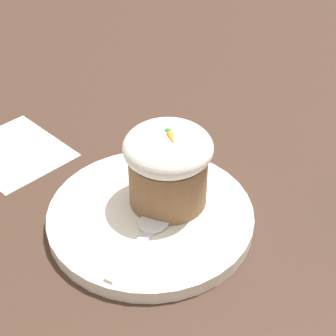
{
  "coord_description": "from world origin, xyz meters",
  "views": [
    {
      "loc": [
        0.44,
        -0.09,
        0.43
      ],
      "look_at": [
        -0.01,
        0.02,
        0.06
      ],
      "focal_mm": 60.0,
      "sensor_mm": 36.0,
      "label": 1
    }
  ],
  "objects": [
    {
      "name": "paper_napkin",
      "position": [
        -0.17,
        -0.14,
        0.0
      ],
      "size": [
        0.17,
        0.16,
        0.0
      ],
      "color": "white",
      "rests_on": "ground_plane"
    },
    {
      "name": "ground_plane",
      "position": [
        0.0,
        0.0,
        0.0
      ],
      "size": [
        4.0,
        4.0,
        0.0
      ],
      "primitive_type": "plane",
      "color": "#3D281E"
    },
    {
      "name": "carrot_cake",
      "position": [
        -0.01,
        0.02,
        0.06
      ],
      "size": [
        0.09,
        0.09,
        0.1
      ],
      "color": "brown",
      "rests_on": "dessert_plate"
    },
    {
      "name": "dessert_plate",
      "position": [
        0.0,
        0.0,
        0.01
      ],
      "size": [
        0.22,
        0.22,
        0.02
      ],
      "color": "white",
      "rests_on": "ground_plane"
    },
    {
      "name": "spoon",
      "position": [
        0.03,
        -0.01,
        0.02
      ],
      "size": [
        0.1,
        0.09,
        0.01
      ],
      "color": "silver",
      "rests_on": "dessert_plate"
    }
  ]
}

